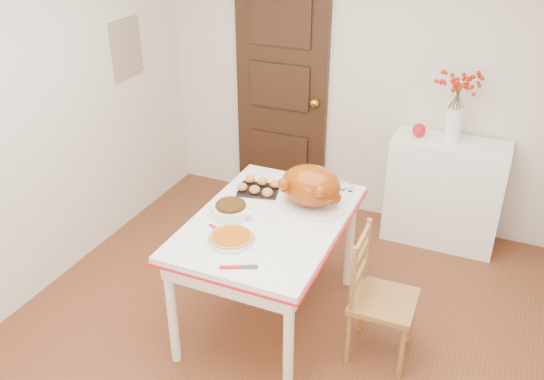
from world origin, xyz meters
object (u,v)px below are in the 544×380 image
at_px(pumpkin_pie, 231,237).
at_px(kitchen_table, 269,271).
at_px(turkey_platter, 311,188).
at_px(sideboard, 444,192).
at_px(chair_oak, 384,298).

bearing_deg(pumpkin_pie, kitchen_table, 73.46).
height_order(kitchen_table, turkey_platter, turkey_platter).
relative_size(kitchen_table, turkey_platter, 2.93).
bearing_deg(sideboard, chair_oak, -94.64).
distance_m(sideboard, pumpkin_pie, 2.11).
xyz_separation_m(sideboard, pumpkin_pie, (-1.00, -1.82, 0.39)).
bearing_deg(turkey_platter, sideboard, 65.95).
height_order(sideboard, chair_oak, sideboard).
xyz_separation_m(kitchen_table, chair_oak, (0.78, -0.02, 0.03)).
xyz_separation_m(sideboard, turkey_platter, (-0.71, -1.26, 0.50)).
relative_size(sideboard, kitchen_table, 0.67).
xyz_separation_m(chair_oak, pumpkin_pie, (-0.87, -0.31, 0.40)).
bearing_deg(pumpkin_pie, sideboard, 61.28).
bearing_deg(chair_oak, sideboard, -6.13).
relative_size(turkey_platter, pumpkin_pie, 1.71).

